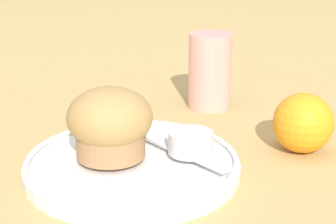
{
  "coord_description": "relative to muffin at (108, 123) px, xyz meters",
  "views": [
    {
      "loc": [
        0.46,
        -0.32,
        0.26
      ],
      "look_at": [
        0.01,
        0.06,
        0.06
      ],
      "focal_mm": 60.0,
      "sensor_mm": 36.0,
      "label": 1
    }
  ],
  "objects": [
    {
      "name": "ground_plane",
      "position": [
        0.0,
        0.02,
        -0.06
      ],
      "size": [
        3.0,
        3.0,
        0.0
      ],
      "primitive_type": "plane",
      "color": "tan"
    },
    {
      "name": "butter_knife",
      "position": [
        0.03,
        0.06,
        -0.03
      ],
      "size": [
        0.16,
        0.02,
        0.0
      ],
      "rotation": [
        0.0,
        0.0,
        0.03
      ],
      "color": "silver",
      "rests_on": "plate"
    },
    {
      "name": "juice_glass",
      "position": [
        -0.09,
        0.23,
        -0.0
      ],
      "size": [
        0.06,
        0.06,
        0.11
      ],
      "color": "#E5998C",
      "rests_on": "ground_plane"
    },
    {
      "name": "berry_pair",
      "position": [
        0.04,
        0.06,
        -0.03
      ],
      "size": [
        0.03,
        0.02,
        0.02
      ],
      "color": "#B7192D",
      "rests_on": "plate"
    },
    {
      "name": "muffin",
      "position": [
        0.0,
        0.0,
        0.0
      ],
      "size": [
        0.09,
        0.09,
        0.07
      ],
      "color": "#9E7047",
      "rests_on": "plate"
    },
    {
      "name": "plate",
      "position": [
        0.02,
        0.02,
        -0.05
      ],
      "size": [
        0.23,
        0.23,
        0.02
      ],
      "color": "white",
      "rests_on": "ground_plane"
    },
    {
      "name": "cream_ramekin",
      "position": [
        0.05,
        0.07,
        -0.02
      ],
      "size": [
        0.05,
        0.05,
        0.02
      ],
      "color": "silver",
      "rests_on": "plate"
    },
    {
      "name": "orange_fruit",
      "position": [
        0.1,
        0.2,
        -0.02
      ],
      "size": [
        0.07,
        0.07,
        0.07
      ],
      "color": "orange",
      "rests_on": "ground_plane"
    }
  ]
}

